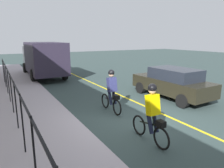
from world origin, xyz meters
TOP-DOWN VIEW (x-y plane):
  - ground_plane at (0.00, 0.00)m, footprint 80.00×80.00m
  - lane_line_centre at (0.00, -1.60)m, footprint 36.00×0.12m
  - sidewalk at (0.00, 3.40)m, footprint 40.00×3.20m
  - iron_fence at (1.00, 3.80)m, footprint 17.12×0.04m
  - cyclist_lead at (1.17, 0.11)m, footprint 1.71×0.36m
  - cyclist_follow at (-1.73, 0.40)m, footprint 1.71×0.36m
  - patrol_sedan at (1.49, -3.74)m, footprint 4.44×2.01m
  - box_truck_background at (10.88, 0.86)m, footprint 6.73×2.58m

SIDE VIEW (x-z plane):
  - ground_plane at x=0.00m, z-range 0.00..0.00m
  - lane_line_centre at x=0.00m, z-range 0.00..0.01m
  - sidewalk at x=0.00m, z-range 0.00..0.15m
  - patrol_sedan at x=1.49m, z-range 0.03..1.61m
  - cyclist_lead at x=1.17m, z-range 0.00..1.82m
  - cyclist_follow at x=-1.73m, z-range 0.00..1.82m
  - iron_fence at x=1.00m, z-range 0.52..2.12m
  - box_truck_background at x=10.88m, z-range 0.16..2.94m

